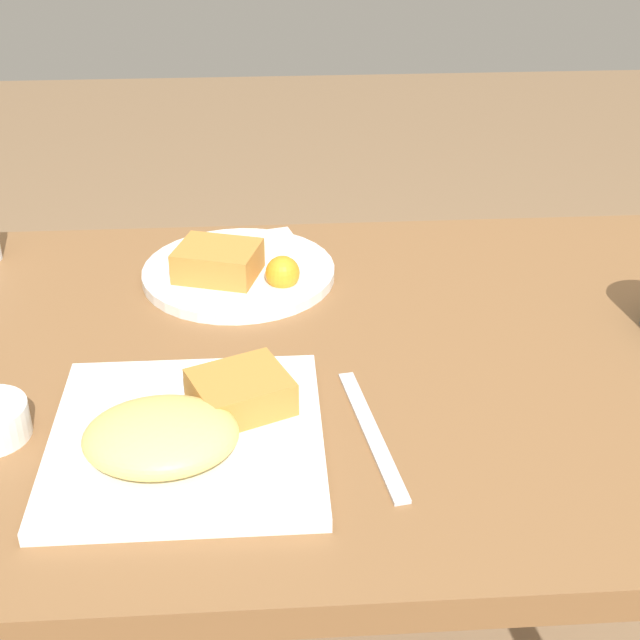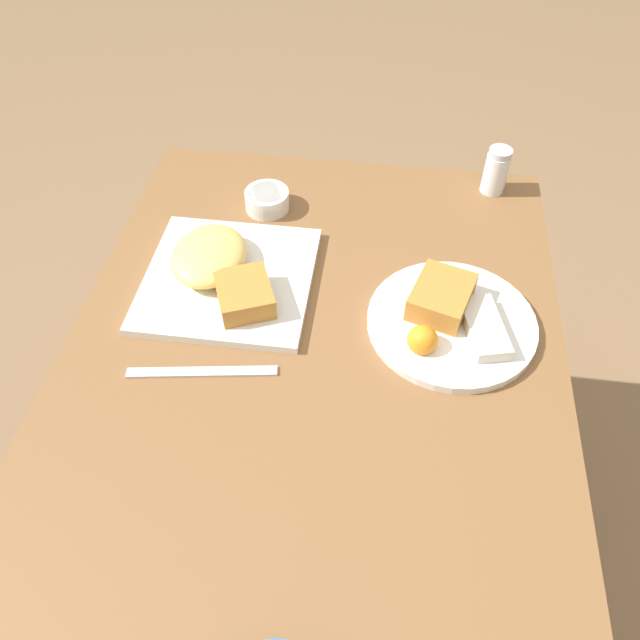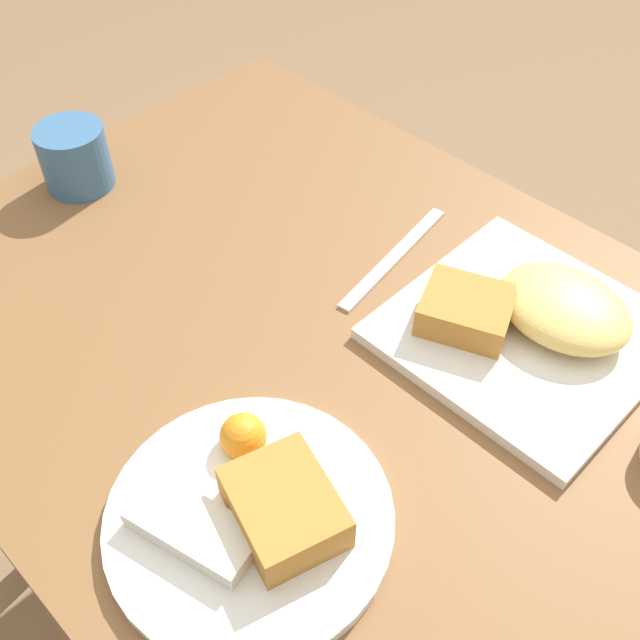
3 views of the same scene
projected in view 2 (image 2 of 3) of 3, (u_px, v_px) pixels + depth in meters
ground_plane at (314, 559)px, 1.44m from camera, size 8.00×8.00×0.00m
dining_table at (311, 403)px, 0.96m from camera, size 1.01×0.73×0.74m
plate_square_near at (223, 272)px, 0.98m from camera, size 0.26×0.26×0.06m
plate_oval_far at (450, 318)px, 0.93m from camera, size 0.25×0.25×0.05m
sauce_ramekin at (267, 200)px, 1.11m from camera, size 0.08×0.08×0.04m
salt_shaker at (495, 173)px, 1.13m from camera, size 0.04×0.04×0.09m
butter_knife at (202, 372)px, 0.88m from camera, size 0.05×0.21×0.00m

